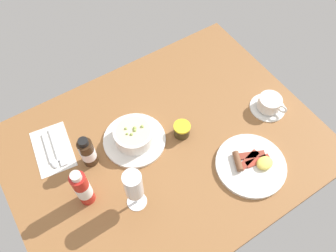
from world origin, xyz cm
name	(u,v)px	position (x,y,z in cm)	size (l,w,h in cm)	color
ground_plane	(166,147)	(0.00, 0.00, -1.50)	(110.00, 84.00, 3.00)	brown
porridge_bowl	(134,136)	(8.63, -7.67, 3.25)	(22.61, 22.61, 7.66)	silver
cutlery_setting	(53,150)	(35.00, -20.15, 0.25)	(15.40, 21.60, 0.90)	silver
coffee_cup	(269,104)	(-41.76, 7.50, 2.74)	(13.56, 13.57, 5.82)	silver
wine_glass	(134,186)	(19.37, 12.67, 12.95)	(6.55, 6.55, 19.51)	white
jam_jar	(182,130)	(-7.34, -0.88, 2.72)	(6.15, 6.15, 5.37)	#372D16
sauce_bottle_red	(83,188)	(32.27, 3.04, 8.47)	(5.01, 5.01, 18.48)	#B21E19
sauce_bottle_brown	(88,152)	(25.46, -8.80, 6.36)	(5.09, 5.09, 14.17)	#382314
breakfast_plate	(251,165)	(-20.24, 22.92, 0.93)	(24.43, 24.43, 3.70)	silver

